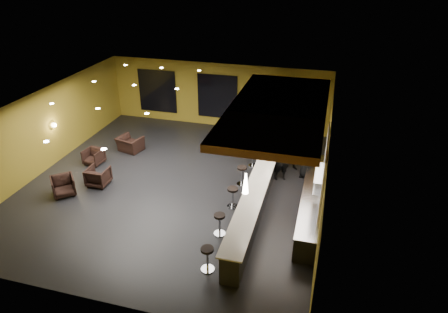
% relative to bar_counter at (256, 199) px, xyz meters
% --- Properties ---
extents(floor, '(12.00, 13.00, 0.10)m').
position_rel_bar_counter_xyz_m(floor, '(-3.65, 1.00, -0.55)').
color(floor, black).
rests_on(floor, ground).
extents(ceiling, '(12.00, 13.00, 0.10)m').
position_rel_bar_counter_xyz_m(ceiling, '(-3.65, 1.00, 3.05)').
color(ceiling, black).
extents(wall_back, '(12.00, 0.10, 3.50)m').
position_rel_bar_counter_xyz_m(wall_back, '(-3.65, 7.55, 1.25)').
color(wall_back, olive).
rests_on(wall_back, floor).
extents(wall_front, '(12.00, 0.10, 3.50)m').
position_rel_bar_counter_xyz_m(wall_front, '(-3.65, -5.55, 1.25)').
color(wall_front, olive).
rests_on(wall_front, floor).
extents(wall_left, '(0.10, 13.00, 3.50)m').
position_rel_bar_counter_xyz_m(wall_left, '(-9.70, 1.00, 1.25)').
color(wall_left, olive).
rests_on(wall_left, floor).
extents(wall_right, '(0.10, 13.00, 3.50)m').
position_rel_bar_counter_xyz_m(wall_right, '(2.40, 1.00, 1.25)').
color(wall_right, olive).
rests_on(wall_right, floor).
extents(wood_soffit, '(3.60, 8.00, 0.28)m').
position_rel_bar_counter_xyz_m(wood_soffit, '(0.35, 2.00, 2.86)').
color(wood_soffit, '#A86031').
rests_on(wood_soffit, ceiling).
extents(window_left, '(2.20, 0.06, 2.40)m').
position_rel_bar_counter_xyz_m(window_left, '(-7.15, 7.44, 1.20)').
color(window_left, black).
rests_on(window_left, wall_back).
extents(window_center, '(2.20, 0.06, 2.40)m').
position_rel_bar_counter_xyz_m(window_center, '(-3.65, 7.44, 1.20)').
color(window_center, black).
rests_on(window_center, wall_back).
extents(window_right, '(2.20, 0.06, 2.40)m').
position_rel_bar_counter_xyz_m(window_right, '(-0.65, 7.44, 1.20)').
color(window_right, black).
rests_on(window_right, wall_back).
extents(tile_backsplash, '(0.06, 3.20, 2.40)m').
position_rel_bar_counter_xyz_m(tile_backsplash, '(2.31, 0.00, 1.50)').
color(tile_backsplash, white).
rests_on(tile_backsplash, wall_right).
extents(bar_counter, '(0.60, 8.00, 1.00)m').
position_rel_bar_counter_xyz_m(bar_counter, '(0.00, 0.00, 0.00)').
color(bar_counter, black).
rests_on(bar_counter, floor).
extents(bar_top, '(0.78, 8.10, 0.05)m').
position_rel_bar_counter_xyz_m(bar_top, '(0.00, 0.00, 0.52)').
color(bar_top, silver).
rests_on(bar_top, bar_counter).
extents(prep_counter, '(0.70, 6.00, 0.86)m').
position_rel_bar_counter_xyz_m(prep_counter, '(2.00, 0.50, -0.07)').
color(prep_counter, black).
rests_on(prep_counter, floor).
extents(prep_top, '(0.72, 6.00, 0.03)m').
position_rel_bar_counter_xyz_m(prep_top, '(2.00, 0.50, 0.39)').
color(prep_top, silver).
rests_on(prep_top, prep_counter).
extents(wall_shelf_lower, '(0.30, 1.50, 0.03)m').
position_rel_bar_counter_xyz_m(wall_shelf_lower, '(2.17, -0.20, 1.10)').
color(wall_shelf_lower, silver).
rests_on(wall_shelf_lower, wall_right).
extents(wall_shelf_upper, '(0.30, 1.50, 0.03)m').
position_rel_bar_counter_xyz_m(wall_shelf_upper, '(2.17, -0.20, 1.55)').
color(wall_shelf_upper, silver).
rests_on(wall_shelf_upper, wall_right).
extents(column, '(0.60, 0.60, 3.50)m').
position_rel_bar_counter_xyz_m(column, '(0.00, 4.60, 1.25)').
color(column, olive).
rests_on(column, floor).
extents(wall_sconce, '(0.22, 0.22, 0.22)m').
position_rel_bar_counter_xyz_m(wall_sconce, '(-9.53, 1.50, 1.30)').
color(wall_sconce, '#FFE5B2').
rests_on(wall_sconce, wall_left).
extents(pendant_0, '(0.20, 0.20, 0.70)m').
position_rel_bar_counter_xyz_m(pendant_0, '(0.00, -2.00, 1.85)').
color(pendant_0, white).
rests_on(pendant_0, wood_soffit).
extents(pendant_1, '(0.20, 0.20, 0.70)m').
position_rel_bar_counter_xyz_m(pendant_1, '(0.00, 0.50, 1.85)').
color(pendant_1, white).
rests_on(pendant_1, wood_soffit).
extents(pendant_2, '(0.20, 0.20, 0.70)m').
position_rel_bar_counter_xyz_m(pendant_2, '(0.00, 3.00, 1.85)').
color(pendant_2, white).
rests_on(pendant_2, wood_soffit).
extents(staff_a, '(0.79, 0.67, 1.85)m').
position_rel_bar_counter_xyz_m(staff_a, '(0.58, 2.55, 0.43)').
color(staff_a, black).
rests_on(staff_a, floor).
extents(staff_b, '(0.84, 0.68, 1.63)m').
position_rel_bar_counter_xyz_m(staff_b, '(0.97, 3.54, 0.31)').
color(staff_b, black).
rests_on(staff_b, floor).
extents(staff_c, '(0.94, 0.79, 1.65)m').
position_rel_bar_counter_xyz_m(staff_c, '(1.60, 2.98, 0.32)').
color(staff_c, black).
rests_on(staff_c, floor).
extents(armchair_a, '(1.21, 1.21, 0.79)m').
position_rel_bar_counter_xyz_m(armchair_a, '(-7.62, -0.97, -0.10)').
color(armchair_a, black).
rests_on(armchair_a, floor).
extents(armchair_b, '(0.86, 0.88, 0.79)m').
position_rel_bar_counter_xyz_m(armchair_b, '(-6.68, 0.08, -0.11)').
color(armchair_b, black).
rests_on(armchair_b, floor).
extents(armchair_c, '(0.85, 0.87, 0.72)m').
position_rel_bar_counter_xyz_m(armchair_c, '(-7.87, 1.65, -0.14)').
color(armchair_c, black).
rests_on(armchair_c, floor).
extents(armchair_d, '(1.31, 1.21, 0.72)m').
position_rel_bar_counter_xyz_m(armchair_d, '(-6.89, 3.31, -0.14)').
color(armchair_d, black).
rests_on(armchair_d, floor).
extents(bar_stool_0, '(0.42, 0.42, 0.83)m').
position_rel_bar_counter_xyz_m(bar_stool_0, '(-0.80, -3.51, 0.03)').
color(bar_stool_0, silver).
rests_on(bar_stool_0, floor).
extents(bar_stool_1, '(0.41, 0.41, 0.81)m').
position_rel_bar_counter_xyz_m(bar_stool_1, '(-0.92, -1.74, 0.02)').
color(bar_stool_1, silver).
rests_on(bar_stool_1, floor).
extents(bar_stool_2, '(0.43, 0.43, 0.84)m').
position_rel_bar_counter_xyz_m(bar_stool_2, '(-0.89, -0.05, 0.04)').
color(bar_stool_2, silver).
rests_on(bar_stool_2, floor).
extents(bar_stool_3, '(0.42, 0.42, 0.83)m').
position_rel_bar_counter_xyz_m(bar_stool_3, '(-0.93, 1.67, 0.03)').
color(bar_stool_3, silver).
rests_on(bar_stool_3, floor).
extents(bar_stool_4, '(0.39, 0.39, 0.78)m').
position_rel_bar_counter_xyz_m(bar_stool_4, '(-0.81, 3.38, -0.00)').
color(bar_stool_4, silver).
rests_on(bar_stool_4, floor).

